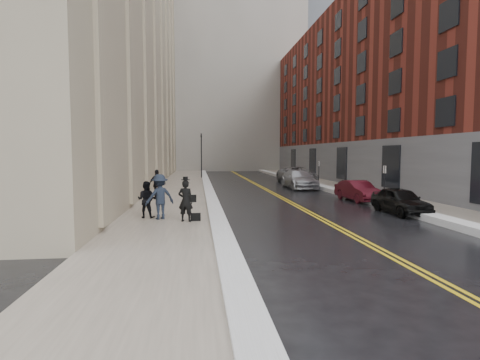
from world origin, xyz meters
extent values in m
plane|color=black|center=(0.00, 0.00, 0.00)|extent=(160.00, 160.00, 0.00)
cube|color=gray|center=(-4.50, 16.00, 0.07)|extent=(4.00, 64.00, 0.15)
cube|color=gray|center=(9.00, 16.00, 0.07)|extent=(3.00, 64.00, 0.15)
cube|color=gold|center=(2.38, 16.00, 0.00)|extent=(0.12, 64.00, 0.01)
cube|color=gold|center=(2.62, 16.00, 0.00)|extent=(0.12, 64.00, 0.01)
cube|color=white|center=(-2.20, 16.00, 0.13)|extent=(0.70, 60.80, 0.26)
cube|color=white|center=(7.15, 16.00, 0.15)|extent=(0.85, 60.80, 0.30)
cube|color=maroon|center=(17.50, 23.00, 9.00)|extent=(14.00, 50.00, 18.00)
cube|color=gray|center=(1.00, 56.00, 26.00)|extent=(28.00, 16.00, 52.00)
cube|color=slate|center=(14.00, 66.00, 22.00)|extent=(22.00, 18.00, 44.00)
cube|color=slate|center=(-12.00, 72.00, 30.00)|extent=(22.00, 18.00, 60.00)
cylinder|color=black|center=(-2.60, 30.00, 2.60)|extent=(0.12, 0.12, 5.20)
imported|color=black|center=(-2.60, 30.00, 4.60)|extent=(0.18, 0.15, 0.90)
cylinder|color=black|center=(7.90, 8.00, 1.10)|extent=(0.06, 0.06, 2.20)
cube|color=white|center=(7.90, 8.00, 2.00)|extent=(0.02, 0.35, 0.45)
cylinder|color=black|center=(7.90, 20.00, 1.10)|extent=(0.06, 0.06, 2.20)
cube|color=white|center=(7.90, 20.00, 2.00)|extent=(0.02, 0.35, 0.45)
imported|color=black|center=(6.80, 4.27, 0.64)|extent=(1.54, 3.79, 1.29)
imported|color=#420B15|center=(6.80, 9.15, 0.64)|extent=(1.65, 3.96, 1.27)
imported|color=#A8A9B0|center=(5.42, 17.68, 0.77)|extent=(2.29, 5.38, 1.55)
imported|color=gray|center=(6.80, 23.40, 0.80)|extent=(3.32, 6.03, 1.60)
imported|color=black|center=(-3.53, 2.53, 1.01)|extent=(0.71, 0.57, 1.72)
imported|color=black|center=(-5.26, 3.61, 0.95)|extent=(0.90, 0.77, 1.59)
imported|color=#1A2230|center=(-4.64, 3.22, 1.11)|extent=(1.42, 1.16, 1.92)
imported|color=black|center=(-5.51, 10.45, 1.05)|extent=(1.14, 0.79, 1.80)
camera|label=1|loc=(-3.02, -12.86, 2.96)|focal=28.00mm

